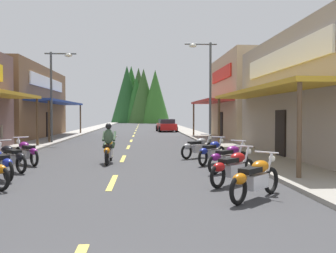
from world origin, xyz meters
name	(u,v)px	position (x,y,z in m)	size (l,w,h in m)	color
ground	(134,135)	(0.00, 33.27, -0.05)	(9.34, 96.55, 0.10)	#38383A
sidewalk_left	(73,134)	(-5.76, 33.27, 0.06)	(2.19, 96.55, 0.12)	#9E9991
sidewalk_right	(194,134)	(5.76, 33.27, 0.06)	(2.19, 96.55, 0.12)	gray
centerline_dashes	(135,133)	(0.00, 36.31, 0.01)	(0.16, 72.58, 0.01)	#E0C64C
storefront_left_far	(6,103)	(-10.16, 28.31, 2.85)	(8.47, 13.85, 5.69)	brown
storefront_right_far	(264,98)	(10.17, 25.74, 3.18)	(8.49, 9.22, 6.37)	tan
streetlamp_left	(56,84)	(-4.77, 22.18, 3.89)	(2.02, 0.30, 5.95)	#474C51
streetlamp_right	(206,79)	(4.78, 20.71, 4.13)	(2.02, 0.30, 6.39)	#474C51
motorcycle_parked_right_0	(255,178)	(3.38, 5.89, 0.49)	(1.60, 1.57, 1.04)	black
motorcycle_parked_right_1	(233,167)	(3.30, 7.63, 0.49)	(1.62, 1.55, 1.04)	black
motorcycle_parked_right_2	(229,157)	(3.68, 9.79, 0.49)	(1.71, 1.44, 1.04)	black
motorcycle_parked_right_3	(212,151)	(3.51, 11.81, 0.49)	(1.40, 1.74, 1.04)	black
motorcycle_parked_right_4	(198,147)	(3.26, 13.83, 0.49)	(1.71, 1.44, 1.04)	black
motorcycle_parked_left_3	(10,157)	(-3.58, 10.45, 0.49)	(1.59, 1.57, 1.04)	black
motorcycle_parked_left_4	(26,152)	(-3.57, 12.13, 0.49)	(1.42, 1.73, 1.04)	black
rider_cruising_lead	(109,146)	(-0.48, 12.36, 0.66)	(0.60, 2.14, 1.57)	black
parked_car_curbside	(166,125)	(3.47, 38.97, 0.69)	(2.28, 4.41, 1.40)	#B21919
treeline_backdrop	(137,96)	(-0.45, 83.02, 6.28)	(13.36, 14.62, 13.50)	#255F23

